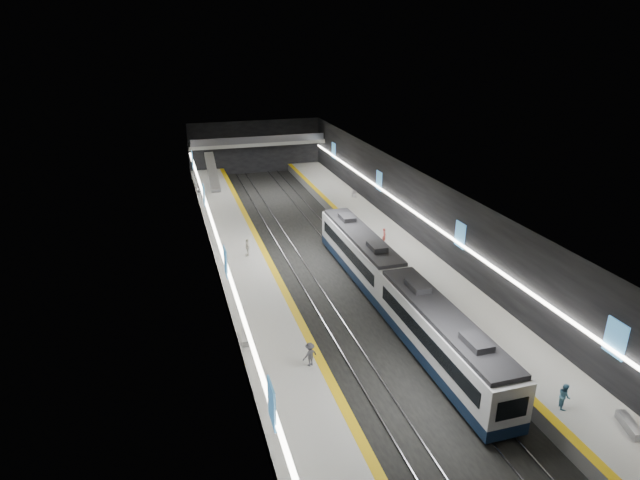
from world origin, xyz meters
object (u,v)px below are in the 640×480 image
object	(u,v)px
passenger_right_a	(384,236)
bench_right_near	(630,425)
passenger_right_b	(564,396)
passenger_left_b	(310,355)
train	(394,287)
passenger_left_a	(247,247)
escalator	(212,172)
bench_right_far	(354,194)
bench_left_near	(246,338)
bench_left_far	(200,189)

from	to	relation	value
passenger_right_a	bench_right_near	bearing A→B (deg)	-154.83
passenger_right_b	passenger_left_b	world-z (taller)	passenger_left_b
train	passenger_left_b	world-z (taller)	train
passenger_right_a	passenger_left_a	world-z (taller)	passenger_left_a
train	escalator	xyz separation A→B (m)	(-10.00, 37.35, 0.70)
escalator	bench_right_far	world-z (taller)	escalator
passenger_left_b	bench_left_near	bearing A→B (deg)	-71.88
bench_right_near	passenger_right_b	xyz separation A→B (m)	(-2.19, 2.48, 0.53)
bench_right_far	passenger_left_a	distance (m)	22.31
bench_right_near	passenger_left_b	distance (m)	18.03
bench_left_near	passenger_right_a	world-z (taller)	passenger_right_a
bench_right_near	bench_right_far	size ratio (longest dim) A/B	1.13
bench_right_far	passenger_right_b	world-z (taller)	passenger_right_b
bench_left_near	bench_right_far	distance (m)	35.22
bench_right_far	passenger_left_b	world-z (taller)	passenger_left_b
bench_left_far	passenger_left_a	bearing A→B (deg)	-73.93
passenger_left_a	bench_left_far	bearing A→B (deg)	-168.66
passenger_right_a	escalator	bearing A→B (deg)	48.90
escalator	passenger_left_b	size ratio (longest dim) A/B	4.98
bench_left_near	bench_left_far	world-z (taller)	bench_left_near
bench_left_near	escalator	bearing A→B (deg)	94.02
bench_right_near	passenger_left_b	size ratio (longest dim) A/B	1.24
bench_left_near	passenger_left_b	world-z (taller)	passenger_left_b
bench_right_near	passenger_left_b	world-z (taller)	passenger_left_b
passenger_right_a	passenger_right_b	world-z (taller)	passenger_right_a
bench_left_near	passenger_right_b	world-z (taller)	passenger_right_b
bench_left_far	passenger_left_b	world-z (taller)	passenger_left_b
train	passenger_right_b	xyz separation A→B (m)	(3.96, -14.30, -0.42)
escalator	passenger_right_a	distance (m)	29.57
bench_right_near	passenger_left_a	bearing A→B (deg)	135.07
escalator	passenger_left_a	bearing A→B (deg)	-88.79
bench_right_near	bench_right_far	xyz separation A→B (m)	(0.53, 44.31, -0.03)
bench_right_far	passenger_left_b	bearing A→B (deg)	-92.61
passenger_right_a	passenger_right_b	xyz separation A→B (m)	(0.00, -25.61, -0.02)
passenger_left_b	train	bearing A→B (deg)	-165.40
bench_left_near	bench_right_far	size ratio (longest dim) A/B	1.01
passenger_right_b	passenger_left_a	bearing A→B (deg)	51.15
bench_right_near	passenger_right_b	distance (m)	3.35
bench_left_far	escalator	bearing A→B (deg)	56.32
escalator	passenger_right_a	size ratio (longest dim) A/B	5.04
bench_right_far	passenger_right_b	bearing A→B (deg)	-72.13
bench_left_far	passenger_right_b	size ratio (longest dim) A/B	1.13
escalator	bench_right_near	bearing A→B (deg)	-73.38
passenger_right_a	passenger_right_b	distance (m)	25.61
bench_left_near	bench_right_far	xyz separation A→B (m)	(18.69, 29.85, -0.00)
bench_left_far	passenger_left_b	distance (m)	41.77
bench_right_far	passenger_right_b	xyz separation A→B (m)	(-2.73, -41.83, 0.56)
bench_left_near	bench_right_near	world-z (taller)	bench_right_near
bench_left_far	passenger_right_b	world-z (taller)	passenger_right_b
bench_right_near	passenger_right_a	xyz separation A→B (m)	(-2.20, 28.09, 0.55)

